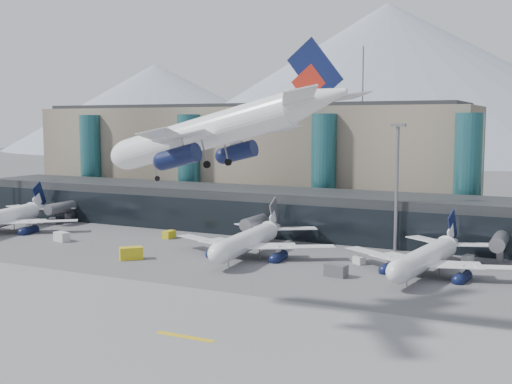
# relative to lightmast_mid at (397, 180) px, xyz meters

# --- Properties ---
(ground) EXTENTS (900.00, 900.00, 0.00)m
(ground) POSITION_rel_lightmast_mid_xyz_m (-30.00, -48.00, -14.42)
(ground) COLOR #515154
(ground) RESTS_ON ground
(runway_strip) EXTENTS (400.00, 40.00, 0.04)m
(runway_strip) POSITION_rel_lightmast_mid_xyz_m (-30.00, -63.00, -14.40)
(runway_strip) COLOR slate
(runway_strip) RESTS_ON ground
(runway_markings) EXTENTS (128.00, 1.00, 0.02)m
(runway_markings) POSITION_rel_lightmast_mid_xyz_m (-30.00, -63.00, -14.37)
(runway_markings) COLOR gold
(runway_markings) RESTS_ON ground
(concourse) EXTENTS (170.00, 27.00, 10.00)m
(concourse) POSITION_rel_lightmast_mid_xyz_m (-30.02, 9.73, -9.45)
(concourse) COLOR black
(concourse) RESTS_ON ground
(terminal_main) EXTENTS (130.00, 30.00, 31.00)m
(terminal_main) POSITION_rel_lightmast_mid_xyz_m (-55.00, 42.00, 1.03)
(terminal_main) COLOR gray
(terminal_main) RESTS_ON ground
(teal_towers) EXTENTS (116.40, 19.40, 46.00)m
(teal_towers) POSITION_rel_lightmast_mid_xyz_m (-44.99, 26.01, -0.41)
(teal_towers) COLOR #235B62
(teal_towers) RESTS_ON ground
(mountain_ridge) EXTENTS (910.00, 400.00, 110.00)m
(mountain_ridge) POSITION_rel_lightmast_mid_xyz_m (-14.03, 332.00, 31.33)
(mountain_ridge) COLOR gray
(mountain_ridge) RESTS_ON ground
(lightmast_mid) EXTENTS (3.00, 1.20, 25.60)m
(lightmast_mid) POSITION_rel_lightmast_mid_xyz_m (0.00, 0.00, 0.00)
(lightmast_mid) COLOR slate
(lightmast_mid) RESTS_ON ground
(hero_jet) EXTENTS (36.17, 37.02, 11.93)m
(hero_jet) POSITION_rel_lightmast_mid_xyz_m (-7.92, -56.11, 11.74)
(hero_jet) COLOR white
(hero_jet) RESTS_ON ground
(jet_parked_left) EXTENTS (35.86, 36.97, 11.88)m
(jet_parked_left) POSITION_rel_lightmast_mid_xyz_m (-89.57, -15.55, -9.93)
(jet_parked_left) COLOR white
(jet_parked_left) RESTS_ON ground
(jet_parked_mid) EXTENTS (34.99, 34.43, 11.30)m
(jet_parked_mid) POSITION_rel_lightmast_mid_xyz_m (-24.31, -15.58, -10.15)
(jet_parked_mid) COLOR white
(jet_parked_mid) RESTS_ON ground
(jet_parked_right) EXTENTS (33.62, 33.63, 10.92)m
(jet_parked_right) POSITION_rel_lightmast_mid_xyz_m (10.11, -15.64, -10.29)
(jet_parked_right) COLOR white
(jet_parked_right) RESTS_ON ground
(veh_a) EXTENTS (3.98, 2.86, 2.01)m
(veh_a) POSITION_rel_lightmast_mid_xyz_m (-67.93, -21.68, -13.41)
(veh_a) COLOR silver
(veh_a) RESTS_ON ground
(veh_b) EXTENTS (1.94, 3.01, 1.69)m
(veh_b) POSITION_rel_lightmast_mid_xyz_m (-49.01, -8.21, -13.58)
(veh_b) COLOR gold
(veh_b) RESTS_ON ground
(veh_c) EXTENTS (4.03, 2.61, 2.08)m
(veh_c) POSITION_rel_lightmast_mid_xyz_m (-3.63, -25.85, -13.38)
(veh_c) COLOR #4A4A4F
(veh_c) RESTS_ON ground
(veh_d) EXTENTS (2.13, 2.89, 1.48)m
(veh_d) POSITION_rel_lightmast_mid_xyz_m (14.80, -5.31, -13.68)
(veh_d) COLOR silver
(veh_d) RESTS_ON ground
(veh_f) EXTENTS (3.30, 3.38, 1.73)m
(veh_f) POSITION_rel_lightmast_mid_xyz_m (-86.64, -4.95, -13.56)
(veh_f) COLOR #4A4A4F
(veh_f) RESTS_ON ground
(veh_g) EXTENTS (2.67, 2.49, 1.36)m
(veh_g) POSITION_rel_lightmast_mid_xyz_m (-2.98, -14.85, -13.74)
(veh_g) COLOR silver
(veh_g) RESTS_ON ground
(veh_h) EXTENTS (4.62, 4.56, 2.35)m
(veh_h) POSITION_rel_lightmast_mid_xyz_m (-42.98, -30.00, -13.24)
(veh_h) COLOR gold
(veh_h) RESTS_ON ground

